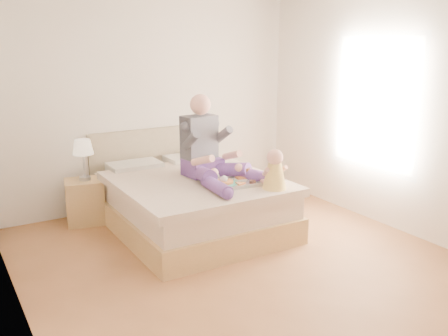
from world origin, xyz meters
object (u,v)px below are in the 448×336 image
adult (210,153)px  tray (233,181)px  nightstand (85,201)px  bed (188,200)px  baby (274,172)px

adult → tray: adult is taller
adult → nightstand: bearing=134.7°
nightstand → tray: (1.25, -1.28, 0.38)m
adult → tray: size_ratio=2.20×
nightstand → tray: bearing=-34.1°
tray → adult: bearing=106.4°
bed → baby: size_ratio=5.24×
tray → nightstand: bearing=138.6°
nightstand → baby: size_ratio=1.25×
baby → bed: bearing=124.9°
adult → tray: bearing=-85.1°
adult → baby: bearing=-69.7°
adult → bed: bearing=122.5°
baby → nightstand: bearing=137.8°
tray → baby: size_ratio=1.28×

